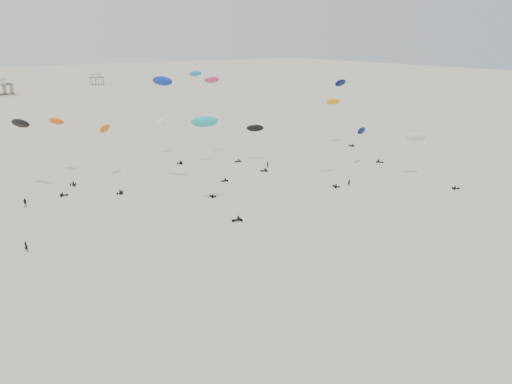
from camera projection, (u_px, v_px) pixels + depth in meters
ground_plane at (83, 133)px, 180.32m from camera, size 900.00×900.00×0.00m
pavilion_small at (97, 80)px, 353.63m from camera, size 9.00×7.00×8.00m
rig_0 at (60, 134)px, 122.12m from camera, size 4.31×15.95×17.17m
rig_1 at (334, 124)px, 117.23m from camera, size 6.49×8.39×20.02m
rig_2 at (204, 104)px, 123.81m from camera, size 3.55×15.73×27.47m
rig_4 at (365, 137)px, 134.98m from camera, size 9.31×4.23×10.82m
rig_5 at (167, 134)px, 143.25m from camera, size 4.56×16.94×16.08m
rig_6 at (420, 142)px, 121.79m from camera, size 5.56×16.03×15.55m
rig_8 at (167, 92)px, 110.50m from camera, size 7.20×17.50×27.02m
rig_9 at (216, 94)px, 139.48m from camera, size 5.48×11.76×23.65m
rig_13 at (210, 137)px, 97.54m from camera, size 5.68×13.23×19.91m
rig_14 at (25, 131)px, 109.81m from camera, size 8.55×12.79×17.85m
rig_15 at (342, 91)px, 155.20m from camera, size 6.35×6.97×21.15m
rig_16 at (108, 141)px, 118.67m from camera, size 5.73×18.23×18.42m
rig_17 at (257, 135)px, 136.28m from camera, size 7.92×13.55×13.93m
spectator_0 at (27, 251)px, 81.93m from camera, size 0.87×0.88×2.02m
spectator_1 at (349, 186)px, 117.32m from camera, size 1.06×0.87×1.89m
spectator_2 at (26, 207)px, 103.06m from camera, size 1.49×1.19×2.23m
spectator_3 at (268, 168)px, 133.65m from camera, size 0.74×0.52×2.02m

